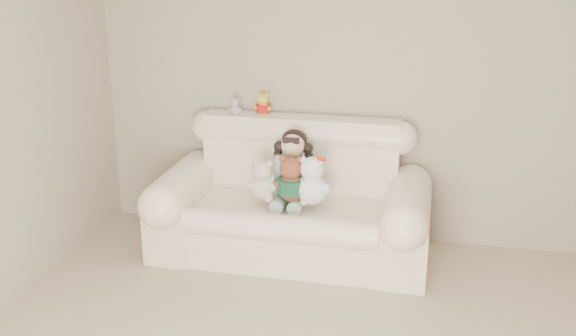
# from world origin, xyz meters

# --- Properties ---
(wall_back) EXTENTS (4.50, 0.00, 4.50)m
(wall_back) POSITION_xyz_m (0.00, 2.50, 1.30)
(wall_back) COLOR #B3A28E
(wall_back) RESTS_ON ground
(sofa) EXTENTS (2.10, 0.95, 1.03)m
(sofa) POSITION_xyz_m (-0.56, 2.00, 0.52)
(sofa) COLOR #FFE6CD
(sofa) RESTS_ON floor
(seated_child) EXTENTS (0.40, 0.47, 0.58)m
(seated_child) POSITION_xyz_m (-0.56, 2.08, 0.71)
(seated_child) COLOR #2D7355
(seated_child) RESTS_ON sofa
(brown_teddy) EXTENTS (0.29, 0.24, 0.42)m
(brown_teddy) POSITION_xyz_m (-0.53, 1.88, 0.71)
(brown_teddy) COLOR brown
(brown_teddy) RESTS_ON sofa
(white_cat) EXTENTS (0.31, 0.26, 0.44)m
(white_cat) POSITION_xyz_m (-0.37, 1.86, 0.72)
(white_cat) COLOR white
(white_cat) RESTS_ON sofa
(cream_teddy) EXTENTS (0.24, 0.19, 0.36)m
(cream_teddy) POSITION_xyz_m (-0.74, 1.87, 0.68)
(cream_teddy) COLOR beige
(cream_teddy) RESTS_ON sofa
(yellow_mini_bear) EXTENTS (0.16, 0.14, 0.22)m
(yellow_mini_bear) POSITION_xyz_m (-0.87, 2.39, 1.12)
(yellow_mini_bear) COLOR yellow
(yellow_mini_bear) RESTS_ON sofa
(grey_mini_plush) EXTENTS (0.13, 0.11, 0.17)m
(grey_mini_plush) POSITION_xyz_m (-1.09, 2.34, 1.10)
(grey_mini_plush) COLOR #BCBBC3
(grey_mini_plush) RESTS_ON sofa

